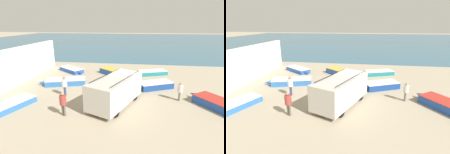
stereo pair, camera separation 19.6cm
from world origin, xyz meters
The scene contains 15 objects.
ground_plane centered at (0.00, 0.00, 0.00)m, with size 200.00×200.00×0.00m, color tan.
sea_water centered at (0.00, 52.00, 0.00)m, with size 120.00×80.00×0.01m, color #33607A.
harbor_wall centered at (-11.05, 1.00, 1.92)m, with size 0.50×16.26×3.83m, color silver.
parked_van centered at (-0.21, -2.46, 1.23)m, with size 4.08×5.80×2.37m.
fishing_rowboat_0 centered at (7.66, -2.05, 0.33)m, with size 3.66×4.47×0.65m.
fishing_rowboat_1 centered at (-7.13, 6.38, 0.27)m, with size 4.11×3.35×0.54m.
fishing_rowboat_2 centered at (-1.21, 5.63, 0.34)m, with size 4.46×3.81×0.68m.
fishing_rowboat_3 centered at (3.27, 6.52, 0.26)m, with size 4.31×2.59×0.52m.
fishing_rowboat_4 centered at (3.14, 1.67, 0.32)m, with size 4.15×2.82×0.63m.
fishing_rowboat_5 centered at (-6.17, 1.55, 0.30)m, with size 5.03×2.71×0.59m.
fishing_rowboat_6 centered at (-8.27, -4.60, 0.25)m, with size 2.93×5.09×0.49m.
fisherman_0 centered at (-0.07, 2.03, 0.96)m, with size 0.42×0.42×1.60m.
fisherman_1 centered at (-3.62, -4.72, 1.05)m, with size 0.46×0.46×1.76m.
fisherman_2 centered at (4.98, -0.99, 0.95)m, with size 0.42×0.42×1.59m.
fisherman_3 centered at (-4.93, -1.29, 1.05)m, with size 0.46×0.46×1.76m.
Camera 2 is at (1.43, -15.09, 6.27)m, focal length 28.00 mm.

